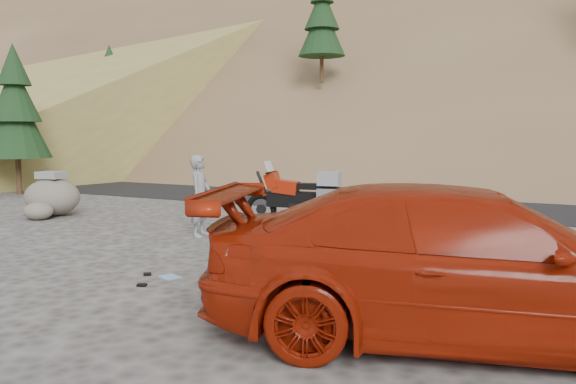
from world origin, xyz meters
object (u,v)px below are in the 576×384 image
Objects in this scene: motorcycle at (304,199)px; man at (201,236)px; boulder at (52,196)px; red_car at (467,338)px.

man is (-1.40, -1.87, -0.63)m from motorcycle.
boulder is at bearing -179.31° from motorcycle.
boulder is (-4.99, 0.63, 0.49)m from man.
motorcycle is 6.87m from red_car.
motorcycle is 1.61× the size of boulder.
boulder is (-6.39, -1.24, -0.14)m from motorcycle.
red_car is at bearing -20.66° from boulder.
motorcycle is at bearing 10.96° from boulder.
man is 1.07× the size of boulder.
red_car is (4.35, -5.28, -0.63)m from motorcycle.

